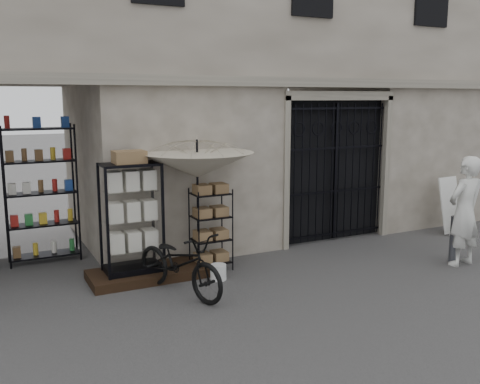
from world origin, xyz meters
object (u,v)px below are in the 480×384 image
white_bucket (218,272)px  bicycle (180,294)px  market_umbrella (197,158)px  wire_rack (211,230)px  easel_sign (458,206)px  shopkeeper (460,264)px  display_cabinet (132,224)px  steel_bollard (454,240)px

white_bucket → bicycle: 0.86m
market_umbrella → bicycle: market_umbrella is taller
wire_rack → easel_sign: bearing=15.0°
shopkeeper → easel_sign: size_ratio=1.61×
bicycle → easel_sign: (6.67, 0.69, 0.63)m
display_cabinet → market_umbrella: (1.14, -0.03, 1.01)m
wire_rack → bicycle: 1.45m
steel_bollard → market_umbrella: bearing=159.1°
easel_sign → white_bucket: bearing=177.5°
market_umbrella → white_bucket: bearing=-79.4°
bicycle → steel_bollard: (4.99, -0.73, 0.43)m
display_cabinet → white_bucket: 1.62m
white_bucket → shopkeeper: (4.24, -1.20, -0.13)m
display_cabinet → market_umbrella: market_umbrella is taller
display_cabinet → steel_bollard: 5.73m
display_cabinet → easel_sign: 7.15m
market_umbrella → steel_bollard: (4.32, -1.65, -1.53)m
market_umbrella → steel_bollard: bearing=-20.9°
market_umbrella → shopkeeper: size_ratio=1.39×
bicycle → steel_bollard: 5.06m
bicycle → shopkeeper: bicycle is taller
bicycle → display_cabinet: bearing=96.4°
display_cabinet → market_umbrella: 1.53m
easel_sign → display_cabinet: bearing=172.0°
wire_rack → white_bucket: bearing=-84.8°
market_umbrella → shopkeeper: 5.10m
white_bucket → easel_sign: easel_sign is taller
display_cabinet → white_bucket: bearing=-31.5°
wire_rack → bicycle: wire_rack is taller
bicycle → steel_bollard: size_ratio=2.17×
market_umbrella → wire_rack: bearing=-5.1°
market_umbrella → easel_sign: (5.99, -0.22, -1.33)m
market_umbrella → white_bucket: 1.93m
wire_rack → steel_bollard: size_ratio=1.66×
market_umbrella → bicycle: 2.27m
market_umbrella → bicycle: (-0.67, -0.91, -1.96)m
bicycle → market_umbrella: bearing=33.4°
display_cabinet → steel_bollard: size_ratio=2.25×
shopkeeper → bicycle: bearing=-17.1°
steel_bollard → white_bucket: bearing=165.9°
display_cabinet → wire_rack: bearing=-7.4°
wire_rack → bicycle: bearing=-118.4°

